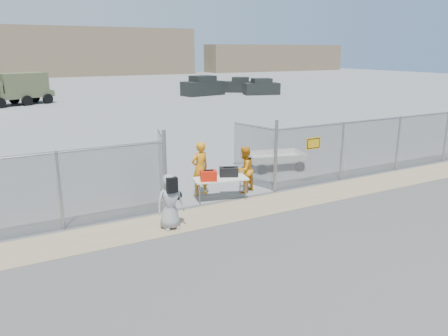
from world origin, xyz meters
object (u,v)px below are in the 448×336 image
folding_table (221,189)px  visitor (170,202)px  security_worker_left (200,169)px  security_worker_right (244,170)px  utility_trailer (275,160)px

folding_table → visitor: visitor is taller
folding_table → security_worker_left: 1.00m
security_worker_left → visitor: bearing=38.3°
security_worker_left → security_worker_right: 1.54m
security_worker_left → visitor: security_worker_left is taller
security_worker_left → security_worker_right: (1.47, -0.43, -0.12)m
visitor → utility_trailer: bearing=31.4°
folding_table → visitor: bearing=-136.0°
security_worker_left → utility_trailer: security_worker_left is taller
utility_trailer → security_worker_left: bearing=-146.2°
security_worker_right → visitor: size_ratio=1.03×
folding_table → security_worker_right: security_worker_right is taller
visitor → utility_trailer: size_ratio=0.52×
folding_table → security_worker_left: bearing=129.0°
folding_table → visitor: size_ratio=1.12×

